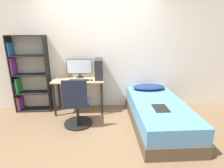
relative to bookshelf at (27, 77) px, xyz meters
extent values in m
plane|color=brown|center=(1.56, -1.23, -0.78)|extent=(14.00, 14.00, 0.00)
cube|color=silver|center=(1.56, 0.17, 0.47)|extent=(8.00, 0.05, 2.50)
cube|color=tan|center=(1.11, -0.12, -0.05)|extent=(1.08, 0.53, 0.02)
cylinder|color=black|center=(0.62, -0.34, -0.42)|extent=(0.04, 0.04, 0.71)
cylinder|color=black|center=(1.60, -0.34, -0.42)|extent=(0.04, 0.04, 0.71)
cylinder|color=black|center=(0.62, 0.09, -0.42)|extent=(0.04, 0.04, 0.71)
cylinder|color=black|center=(1.60, 0.09, -0.42)|extent=(0.04, 0.04, 0.71)
cube|color=black|center=(-0.29, 0.00, 0.05)|extent=(0.02, 0.29, 1.64)
cube|color=black|center=(0.45, 0.00, 0.05)|extent=(0.02, 0.29, 1.64)
cube|color=black|center=(0.08, 0.00, -0.77)|extent=(0.71, 0.29, 0.02)
cube|color=black|center=(0.08, 0.00, -0.36)|extent=(0.71, 0.29, 0.02)
cube|color=black|center=(0.08, 0.00, 0.05)|extent=(0.71, 0.29, 0.02)
cube|color=black|center=(0.08, 0.00, 0.45)|extent=(0.71, 0.29, 0.02)
cube|color=black|center=(0.08, 0.00, 0.86)|extent=(0.71, 0.29, 0.02)
cube|color=brown|center=(-0.25, 0.00, -0.59)|extent=(0.02, 0.25, 0.33)
cube|color=#7A338E|center=(-0.23, 0.00, -0.61)|extent=(0.03, 0.25, 0.30)
cube|color=black|center=(-0.25, 0.00, -0.22)|extent=(0.03, 0.25, 0.26)
cube|color=green|center=(-0.22, 0.00, -0.18)|extent=(0.02, 0.25, 0.33)
cube|color=#7A338E|center=(-0.25, 0.00, 0.24)|extent=(0.03, 0.25, 0.37)
cube|color=#2870B7|center=(-0.25, 0.00, 0.59)|extent=(0.02, 0.25, 0.26)
cylinder|color=black|center=(1.14, -0.70, -0.76)|extent=(0.54, 0.54, 0.03)
cylinder|color=black|center=(1.14, -0.70, -0.55)|extent=(0.05, 0.05, 0.40)
cube|color=black|center=(1.14, -0.70, -0.33)|extent=(0.47, 0.47, 0.04)
cube|color=black|center=(1.14, -0.92, -0.07)|extent=(0.42, 0.04, 0.47)
cube|color=#4C3D2D|center=(2.64, -0.84, -0.67)|extent=(0.94, 1.96, 0.21)
cube|color=teal|center=(2.64, -0.84, -0.43)|extent=(0.91, 1.92, 0.26)
ellipsoid|color=navy|center=(2.64, -0.12, -0.25)|extent=(0.71, 0.36, 0.11)
cube|color=black|center=(2.59, -1.11, -0.29)|extent=(0.24, 0.32, 0.01)
cylinder|color=black|center=(1.12, 0.04, -0.03)|extent=(0.19, 0.19, 0.01)
cylinder|color=black|center=(1.12, 0.04, 0.01)|extent=(0.04, 0.04, 0.09)
cube|color=black|center=(1.12, 0.04, 0.20)|extent=(0.55, 0.01, 0.32)
cube|color=silver|center=(1.12, 0.04, 0.20)|extent=(0.53, 0.01, 0.30)
cube|color=black|center=(1.13, -0.23, -0.03)|extent=(0.42, 0.12, 0.02)
cube|color=#232328|center=(1.54, -0.09, 0.17)|extent=(0.17, 0.43, 0.42)
ellipsoid|color=black|center=(1.39, -0.23, -0.03)|extent=(0.06, 0.09, 0.02)
cube|color=#B7B7BC|center=(0.65, -0.03, -0.03)|extent=(0.07, 0.14, 0.01)
camera|label=1|loc=(1.61, -3.74, 0.95)|focal=28.00mm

